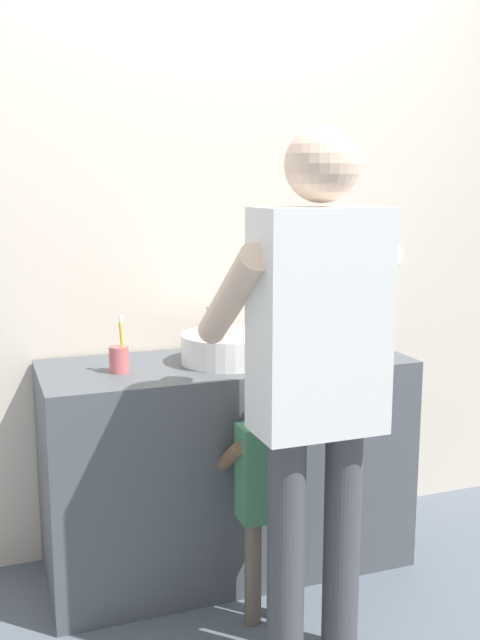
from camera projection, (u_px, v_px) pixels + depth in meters
The scene contains 9 objects.
ground_plane at pixel (254, 602), 2.63m from camera, with size 14.00×14.00×0.00m, color slate.
back_wall at pixel (201, 221), 2.96m from camera, with size 4.40×0.08×2.70m.
vanity_cabinet at pixel (227, 465), 2.83m from camera, with size 1.39×0.54×0.84m, color #4C5156.
sink_basin at pixel (228, 348), 2.73m from camera, with size 0.36×0.36×0.11m.
faucet at pixel (211, 331), 2.92m from camera, with size 0.18×0.14×0.18m.
toothbrush_cup at pixel (119, 358), 2.58m from camera, with size 0.07×0.07×0.21m.
soap_bottle at pixel (303, 335), 2.91m from camera, with size 0.06×0.06×0.17m.
child_toddler at pixel (265, 485), 2.45m from camera, with size 0.26×0.26×0.83m.
adult_parent at pixel (316, 355), 2.15m from camera, with size 0.51×0.54×1.66m.
Camera 1 is at (-0.87, -2.24, 1.49)m, focal length 40.64 mm.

